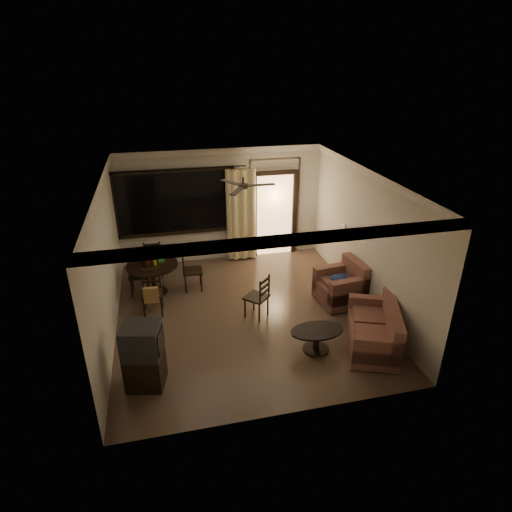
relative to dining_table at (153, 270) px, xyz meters
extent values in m
plane|color=#7F6651|center=(1.75, -1.30, -0.54)|extent=(5.50, 5.50, 0.00)
plane|color=beige|center=(1.75, 1.45, 0.86)|extent=(5.00, 0.00, 5.00)
plane|color=beige|center=(1.75, -4.05, 0.86)|extent=(5.00, 0.00, 5.00)
plane|color=beige|center=(-0.75, -1.30, 0.86)|extent=(0.00, 5.50, 5.50)
plane|color=beige|center=(4.25, -1.30, 0.86)|extent=(0.00, 5.50, 5.50)
plane|color=white|center=(1.75, -1.30, 2.26)|extent=(5.50, 5.50, 0.00)
cube|color=black|center=(0.65, 1.42, 1.03)|extent=(2.70, 0.04, 1.45)
cylinder|color=black|center=(0.75, 1.33, 1.84)|extent=(3.20, 0.03, 0.03)
cube|color=#FFC684|center=(3.10, 1.41, 0.51)|extent=(0.91, 0.03, 2.08)
cube|color=white|center=(4.24, -0.25, 0.76)|extent=(0.02, 0.18, 0.12)
cylinder|color=black|center=(1.75, -1.30, 2.20)|extent=(0.03, 0.03, 0.12)
cylinder|color=black|center=(1.75, -1.30, 2.11)|extent=(0.16, 0.16, 0.08)
cylinder|color=black|center=(0.00, 0.00, 0.12)|extent=(1.10, 1.10, 0.04)
cylinder|color=black|center=(0.00, 0.00, -0.20)|extent=(0.11, 0.11, 0.64)
cylinder|color=black|center=(0.00, 0.00, -0.53)|extent=(0.55, 0.55, 0.03)
cylinder|color=maroon|center=(-0.09, 0.05, 0.25)|extent=(0.06, 0.06, 0.22)
cylinder|color=#B3AB13|center=(0.07, -0.05, 0.23)|extent=(0.06, 0.06, 0.18)
cube|color=#26802F|center=(0.20, 0.10, 0.17)|extent=(0.14, 0.10, 0.05)
cube|color=black|center=(-0.30, 0.03, -0.09)|extent=(0.44, 0.44, 0.04)
cube|color=black|center=(0.85, -0.03, -0.09)|extent=(0.44, 0.44, 0.04)
cube|color=black|center=(-0.03, -0.85, -0.09)|extent=(0.44, 0.44, 0.04)
cube|color=#A68147|center=(-0.04, -1.08, 0.01)|extent=(0.28, 0.09, 0.32)
cube|color=black|center=(0.03, 0.80, -0.09)|extent=(0.44, 0.44, 0.04)
cube|color=black|center=(-0.17, -2.94, -0.26)|extent=(0.66, 0.62, 0.57)
cube|color=black|center=(-0.17, -2.94, 0.29)|extent=(0.66, 0.62, 0.51)
cube|color=black|center=(0.11, -3.00, 0.29)|extent=(0.11, 0.40, 0.35)
cube|color=#3F201D|center=(3.74, -2.84, -0.34)|extent=(1.29, 1.68, 0.37)
cube|color=#3F201D|center=(4.02, -2.95, -0.03)|extent=(0.72, 1.46, 0.61)
cube|color=#3F201D|center=(3.50, -3.46, -0.15)|extent=(0.80, 0.45, 0.47)
cube|color=#3F201D|center=(3.99, -2.22, -0.15)|extent=(0.80, 0.45, 0.47)
cube|color=#3F201D|center=(3.70, -2.82, -0.12)|extent=(1.00, 1.42, 0.11)
cube|color=#3F201D|center=(3.80, -1.29, -0.32)|extent=(0.97, 0.97, 0.41)
cube|color=#3F201D|center=(4.14, -1.25, 0.03)|extent=(0.30, 0.90, 0.67)
cube|color=#3F201D|center=(3.84, -1.63, -0.11)|extent=(0.90, 0.28, 0.52)
cube|color=#3F201D|center=(3.76, -0.94, -0.11)|extent=(0.90, 0.28, 0.52)
cube|color=#3F201D|center=(3.75, -1.29, -0.08)|extent=(0.69, 0.74, 0.12)
ellipsoid|color=#121D52|center=(3.75, -1.29, 0.03)|extent=(0.37, 0.31, 0.11)
ellipsoid|color=black|center=(2.74, -2.72, -0.14)|extent=(0.95, 0.57, 0.03)
cylinder|color=black|center=(2.74, -2.72, -0.34)|extent=(0.11, 0.11, 0.38)
cylinder|color=black|center=(2.74, -2.72, -0.53)|extent=(0.46, 0.46, 0.03)
cube|color=black|center=(1.96, -1.43, -0.11)|extent=(0.58, 0.58, 0.04)
camera|label=1|loc=(0.30, -8.49, 4.17)|focal=30.00mm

